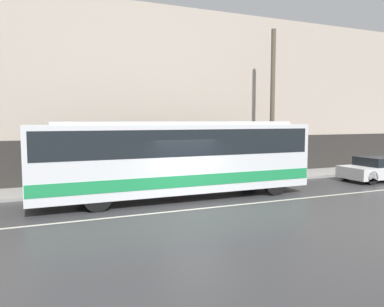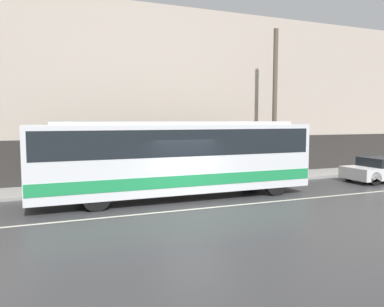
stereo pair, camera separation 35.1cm
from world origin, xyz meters
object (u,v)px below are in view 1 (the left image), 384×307
transit_bus (176,155)px  utility_pole_near (272,104)px  sedan_white_front (380,169)px  pedestrian_waiting (178,165)px

transit_bus → utility_pole_near: (6.55, 2.57, 2.31)m
sedan_white_front → pedestrian_waiting: 10.95m
sedan_white_front → pedestrian_waiting: pedestrian_waiting is taller
utility_pole_near → sedan_white_front: bearing=-26.1°
transit_bus → sedan_white_front: (11.81, 0.00, -1.18)m
transit_bus → pedestrian_waiting: transit_bus is taller
sedan_white_front → utility_pole_near: utility_pole_near is taller
sedan_white_front → utility_pole_near: 6.82m
transit_bus → pedestrian_waiting: size_ratio=7.14×
transit_bus → utility_pole_near: utility_pole_near is taller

